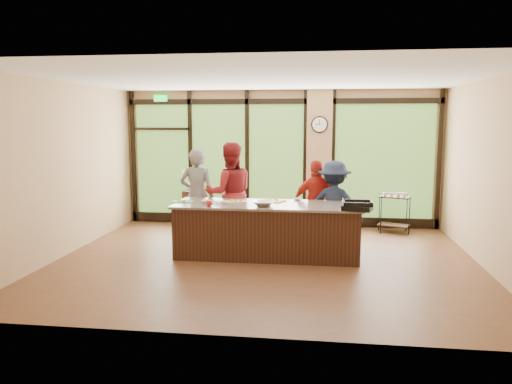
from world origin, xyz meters
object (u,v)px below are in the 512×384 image
(cook_right, at_px, (334,205))
(flower_stand, at_px, (194,208))
(island_base, at_px, (267,231))
(cook_left, at_px, (197,196))
(roasting_pan, at_px, (358,208))
(bar_cart, at_px, (394,209))

(cook_right, bearing_deg, flower_stand, -21.51)
(flower_stand, bearing_deg, island_base, -33.76)
(island_base, xyz_separation_m, cook_left, (-1.45, 0.85, 0.47))
(island_base, bearing_deg, roasting_pan, -16.45)
(cook_left, relative_size, flower_stand, 2.34)
(cook_right, bearing_deg, roasting_pan, 115.00)
(island_base, xyz_separation_m, bar_cart, (2.43, 2.17, 0.07))
(cook_left, distance_m, bar_cart, 4.12)
(cook_right, distance_m, bar_cart, 1.99)
(cook_left, height_order, flower_stand, cook_left)
(cook_left, relative_size, roasting_pan, 4.06)
(cook_left, distance_m, roasting_pan, 3.21)
(island_base, relative_size, cook_right, 1.92)
(cook_left, relative_size, cook_right, 1.13)
(flower_stand, bearing_deg, roasting_pan, -22.23)
(roasting_pan, xyz_separation_m, bar_cart, (0.95, 2.61, -0.45))
(roasting_pan, xyz_separation_m, flower_stand, (-3.42, 2.89, -0.57))
(cook_right, height_order, flower_stand, cook_right)
(roasting_pan, height_order, bar_cart, roasting_pan)
(island_base, height_order, roasting_pan, roasting_pan)
(island_base, relative_size, roasting_pan, 6.93)
(cook_left, bearing_deg, roasting_pan, 152.88)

